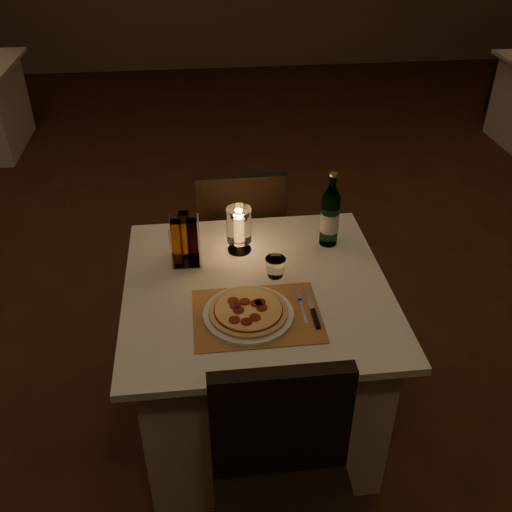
{
  "coord_description": "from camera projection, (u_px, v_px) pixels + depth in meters",
  "views": [
    {
      "loc": [
        -0.17,
        -2.28,
        2.04
      ],
      "look_at": [
        0.03,
        -0.54,
        0.86
      ],
      "focal_mm": 40.0,
      "sensor_mm": 36.0,
      "label": 1
    }
  ],
  "objects": [
    {
      "name": "cruet_caddy",
      "position": [
        185.0,
        242.0,
        2.23
      ],
      "size": [
        0.12,
        0.12,
        0.21
      ],
      "color": "white",
      "rests_on": "main_table"
    },
    {
      "name": "main_table",
      "position": [
        257.0,
        356.0,
        2.37
      ],
      "size": [
        1.0,
        1.0,
        0.74
      ],
      "color": "silver",
      "rests_on": "ground"
    },
    {
      "name": "tumbler",
      "position": [
        275.0,
        267.0,
        2.19
      ],
      "size": [
        0.08,
        0.08,
        0.08
      ],
      "primitive_type": null,
      "color": "white",
      "rests_on": "main_table"
    },
    {
      "name": "pizza",
      "position": [
        248.0,
        311.0,
        1.99
      ],
      "size": [
        0.28,
        0.28,
        0.02
      ],
      "color": "#D8B77F",
      "rests_on": "plate"
    },
    {
      "name": "fork",
      "position": [
        301.0,
        305.0,
        2.05
      ],
      "size": [
        0.02,
        0.18,
        0.0
      ],
      "color": "silver",
      "rests_on": "placemat"
    },
    {
      "name": "water_bottle",
      "position": [
        330.0,
        216.0,
        2.33
      ],
      "size": [
        0.08,
        0.08,
        0.32
      ],
      "color": "#52996D",
      "rests_on": "main_table"
    },
    {
      "name": "knife",
      "position": [
        314.0,
        315.0,
        2.0
      ],
      "size": [
        0.02,
        0.22,
        0.01
      ],
      "color": "black",
      "rests_on": "placemat"
    },
    {
      "name": "chair_far",
      "position": [
        240.0,
        231.0,
        2.86
      ],
      "size": [
        0.42,
        0.42,
        0.9
      ],
      "color": "black",
      "rests_on": "ground"
    },
    {
      "name": "hurricane_candle",
      "position": [
        239.0,
        227.0,
        2.3
      ],
      "size": [
        0.1,
        0.1,
        0.2
      ],
      "color": "white",
      "rests_on": "main_table"
    },
    {
      "name": "chair_near",
      "position": [
        285.0,
        481.0,
        1.68
      ],
      "size": [
        0.42,
        0.42,
        0.9
      ],
      "color": "black",
      "rests_on": "ground"
    },
    {
      "name": "floor",
      "position": [
        238.0,
        336.0,
        3.04
      ],
      "size": [
        8.0,
        10.0,
        0.02
      ],
      "primitive_type": "cube",
      "color": "#452316",
      "rests_on": "ground"
    },
    {
      "name": "plate",
      "position": [
        248.0,
        314.0,
        2.0
      ],
      "size": [
        0.32,
        0.32,
        0.01
      ],
      "primitive_type": "cylinder",
      "color": "white",
      "rests_on": "placemat"
    },
    {
      "name": "placemat",
      "position": [
        257.0,
        315.0,
        2.01
      ],
      "size": [
        0.45,
        0.34,
        0.0
      ],
      "primitive_type": "cube",
      "color": "#B97840",
      "rests_on": "main_table"
    }
  ]
}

